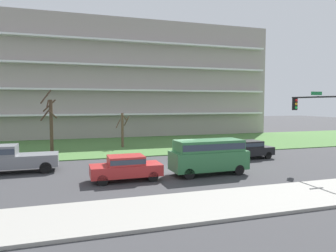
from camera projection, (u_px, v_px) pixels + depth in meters
ground at (173, 170)px, 22.36m from camera, size 160.00×160.00×0.00m
sidewalk_curb_near at (225, 203)px, 14.73m from camera, size 80.00×4.00×0.15m
grass_lawn_strip at (135, 145)px, 35.68m from camera, size 80.00×16.00×0.08m
apartment_building at (117, 81)px, 48.56m from camera, size 45.50×13.28×16.64m
tree_far_left at (51, 122)px, 30.12m from camera, size 1.62×1.63×6.18m
tree_left at (123, 129)px, 33.43m from camera, size 1.47×1.32×3.78m
sedan_red_near_left at (126, 167)px, 19.27m from camera, size 4.42×1.84×1.57m
sedan_black_center_left at (248, 149)px, 26.96m from camera, size 4.50×2.05×1.57m
pickup_gray_center_right at (13, 158)px, 21.43m from camera, size 5.42×2.05×1.95m
van_green_near_right at (209, 154)px, 20.91m from camera, size 5.25×2.14×2.36m
traffic_signal_mast at (327, 117)px, 20.39m from camera, size 0.90×5.51×5.67m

